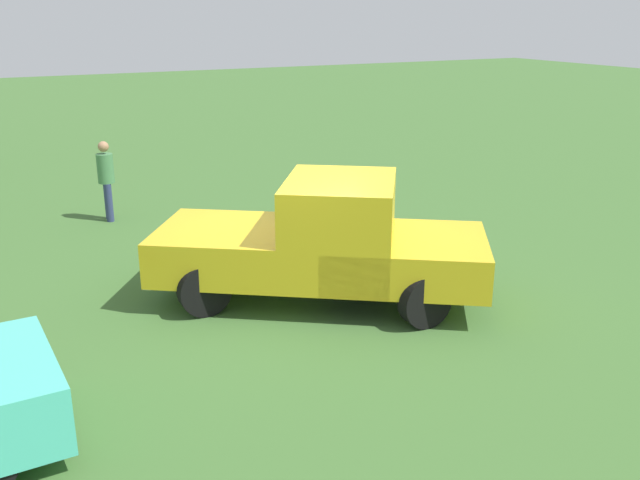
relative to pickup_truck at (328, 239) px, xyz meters
The scene contains 3 objects.
ground_plane 0.93m from the pickup_truck, 38.88° to the right, with size 80.00×80.00×0.00m, color #3D662D.
pickup_truck is the anchor object (origin of this frame).
person_bystander 5.94m from the pickup_truck, 70.39° to the right, with size 0.35×0.35×1.60m.
Camera 1 is at (4.37, 8.49, 4.03)m, focal length 39.49 mm.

